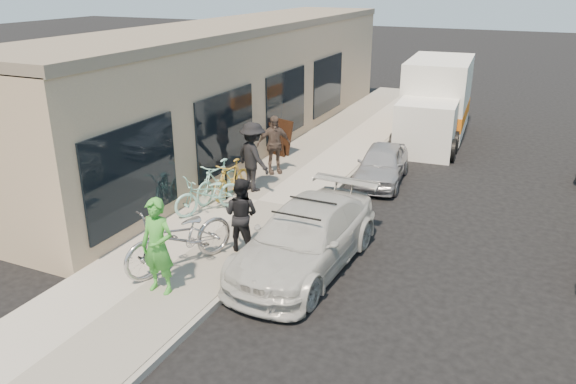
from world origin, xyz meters
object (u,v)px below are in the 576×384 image
(man_standing, at_px, (241,214))
(bystander_b, at_px, (274,145))
(woman_rider, at_px, (158,246))
(sedan_silver, at_px, (382,164))
(cruiser_bike_b, at_px, (208,194))
(moving_truck, at_px, (435,104))
(sandwich_board, at_px, (278,138))
(sedan_white, at_px, (305,238))
(cruiser_bike_c, at_px, (231,179))
(bystander_a, at_px, (253,157))
(cruiser_bike_a, at_px, (218,181))
(tandem_bike, at_px, (180,238))
(bike_rack, at_px, (231,179))

(man_standing, bearing_deg, bystander_b, -71.04)
(woman_rider, height_order, bystander_b, woman_rider)
(sedan_silver, relative_size, cruiser_bike_b, 1.75)
(man_standing, bearing_deg, moving_truck, -98.51)
(sandwich_board, xyz_separation_m, man_standing, (2.23, -6.50, 0.24))
(cruiser_bike_b, bearing_deg, sandwich_board, 124.53)
(sedan_silver, relative_size, moving_truck, 0.54)
(sedan_white, distance_m, cruiser_bike_c, 4.08)
(sandwich_board, xyz_separation_m, cruiser_bike_c, (0.47, -3.88, -0.08))
(man_standing, distance_m, bystander_a, 3.59)
(cruiser_bike_c, bearing_deg, cruiser_bike_a, -112.44)
(tandem_bike, xyz_separation_m, cruiser_bike_c, (-1.05, 3.83, -0.16))
(bystander_a, bearing_deg, bike_rack, 90.36)
(bystander_b, bearing_deg, sedan_white, -98.78)
(bike_rack, distance_m, man_standing, 3.21)
(bike_rack, xyz_separation_m, moving_truck, (3.65, 8.65, 0.64))
(tandem_bike, bearing_deg, sedan_silver, 95.44)
(man_standing, bearing_deg, cruiser_bike_c, -55.24)
(tandem_bike, height_order, cruiser_bike_c, tandem_bike)
(tandem_bike, relative_size, cruiser_bike_c, 1.52)
(moving_truck, height_order, cruiser_bike_a, moving_truck)
(cruiser_bike_c, bearing_deg, cruiser_bike_b, -84.57)
(sandwich_board, relative_size, tandem_bike, 0.45)
(sandwich_board, xyz_separation_m, sedan_silver, (3.68, -0.73, -0.17))
(sandwich_board, distance_m, sedan_silver, 3.75)
(sedan_white, distance_m, tandem_bike, 2.52)
(cruiser_bike_a, bearing_deg, moving_truck, 74.23)
(sandwich_board, height_order, woman_rider, woman_rider)
(moving_truck, bearing_deg, bystander_a, -116.35)
(sedan_silver, height_order, tandem_bike, tandem_bike)
(bike_rack, bearing_deg, woman_rider, -75.31)
(moving_truck, distance_m, cruiser_bike_c, 9.42)
(woman_rider, height_order, cruiser_bike_a, woman_rider)
(bike_rack, bearing_deg, cruiser_bike_c, -40.51)
(woman_rider, bearing_deg, moving_truck, 79.22)
(moving_truck, bearing_deg, sedan_white, -96.05)
(tandem_bike, bearing_deg, cruiser_bike_a, 132.29)
(man_standing, distance_m, cruiser_bike_a, 3.00)
(sandwich_board, bearing_deg, man_standing, -51.94)
(man_standing, relative_size, bystander_a, 0.85)
(sandwich_board, distance_m, cruiser_bike_c, 3.91)
(sedan_silver, xyz_separation_m, cruiser_bike_b, (-3.20, -4.32, 0.08))
(woman_rider, bearing_deg, bike_rack, 104.01)
(moving_truck, xyz_separation_m, cruiser_bike_a, (-3.81, -9.04, -0.58))
(bike_rack, relative_size, tandem_bike, 0.32)
(sedan_silver, bearing_deg, cruiser_bike_b, -132.25)
(man_standing, height_order, bystander_a, bystander_a)
(tandem_bike, bearing_deg, sandwich_board, 123.76)
(sedan_white, relative_size, cruiser_bike_b, 2.53)
(sandwich_board, distance_m, sedan_white, 7.38)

